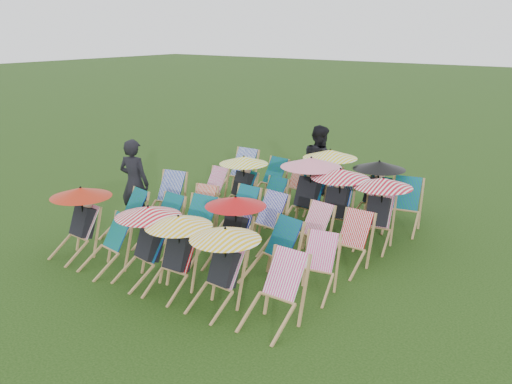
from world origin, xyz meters
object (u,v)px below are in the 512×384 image
Objects in this scene: deckchair_0 at (77,221)px; deckchair_29 at (403,206)px; deckchair_5 at (274,293)px; person_rear at (320,165)px; person_left at (134,183)px.

deckchair_29 is at bearing 52.44° from deckchair_0.
person_rear is at bearing 115.09° from deckchair_5.
person_rear reaches higher than deckchair_5.
person_left is at bearing 90.70° from person_rear.
person_rear is (-2.26, 5.05, 0.39)m from deckchair_5.
deckchair_0 is 5.95m from deckchair_29.
person_rear reaches higher than deckchair_0.
deckchair_5 is 4.70m from person_left.
deckchair_0 is 0.69× the size of person_rear.
deckchair_5 is 5.55m from person_rear.
person_left reaches higher than deckchair_5.
person_rear reaches higher than person_left.
person_rear is (2.13, 3.41, 0.00)m from person_left.
deckchair_5 is 0.95× the size of deckchair_29.
deckchair_0 is 4.00m from deckchair_5.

